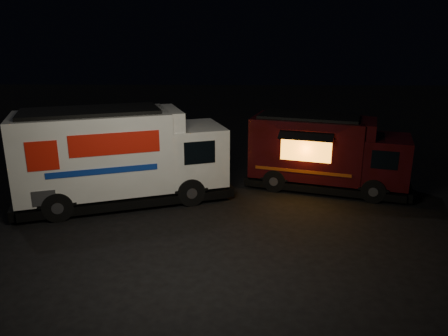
# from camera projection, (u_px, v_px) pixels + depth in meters

# --- Properties ---
(ground) EXTENTS (80.00, 80.00, 0.00)m
(ground) POSITION_uv_depth(u_px,v_px,m) (209.00, 222.00, 14.28)
(ground) COLOR black
(ground) RESTS_ON ground
(white_truck) EXTENTS (8.03, 4.96, 3.45)m
(white_truck) POSITION_uv_depth(u_px,v_px,m) (124.00, 156.00, 15.59)
(white_truck) COLOR white
(white_truck) RESTS_ON ground
(red_truck) EXTENTS (6.65, 4.06, 2.91)m
(red_truck) POSITION_uv_depth(u_px,v_px,m) (328.00, 153.00, 16.99)
(red_truck) COLOR #32090E
(red_truck) RESTS_ON ground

